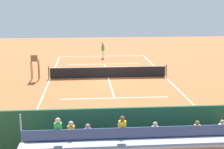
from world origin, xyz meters
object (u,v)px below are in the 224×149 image
Objects in this scene: umpire_chair at (35,65)px; courtside_bench at (161,130)px; tennis_racket at (95,59)px; bleacher_stand at (134,142)px; tennis_ball_far at (96,61)px; tennis_player at (103,49)px; tennis_ball_near at (101,60)px; equipment_bag at (122,140)px; tennis_net at (108,72)px.

courtside_bench is at bearing 120.92° from umpire_chair.
umpire_chair reaches higher than tennis_racket.
bleacher_stand is 137.27× the size of tennis_ball_far.
umpire_chair reaches higher than tennis_player.
tennis_player is 2.03m from tennis_ball_near.
umpire_chair is 32.42× the size of tennis_ball_near.
equipment_bag is 21.36m from tennis_ball_near.
bleacher_stand reaches higher than tennis_ball_near.
umpire_chair reaches higher than equipment_bag.
tennis_racket is at bearing -88.51° from equipment_bag.
tennis_player is at bearing -90.15° from bleacher_stand.
umpire_chair is 11.78m from tennis_player.
tennis_ball_far is (0.84, -23.12, -0.90)m from bleacher_stand.
bleacher_stand is at bearing 92.07° from tennis_ball_far.
umpire_chair is 9.75m from tennis_ball_far.
tennis_racket is (0.87, -9.21, -0.49)m from tennis_net.
tennis_ball_near is (-5.99, -8.22, -1.28)m from umpire_chair.
courtside_bench is 23.04m from tennis_player.
tennis_racket is at bearing -84.59° from tennis_net.
bleacher_stand reaches higher than equipment_bag.
umpire_chair is at bearing 53.90° from tennis_ball_near.
tennis_ball_near is (0.19, -23.29, -0.90)m from bleacher_stand.
tennis_net is 1.14× the size of bleacher_stand.
tennis_net is 11.44× the size of equipment_bag.
umpire_chair reaches higher than courtside_bench.
tennis_racket is (-5.33, -9.47, -1.30)m from umpire_chair.
courtside_bench is at bearing 96.25° from tennis_racket.
bleacher_stand is (0.01, 15.33, 0.44)m from tennis_net.
equipment_bag is at bearing 91.52° from tennis_ball_far.
tennis_net is at bearing 96.22° from tennis_ball_far.
umpire_chair is 2.38× the size of equipment_bag.
tennis_player is (-0.07, -25.05, 0.08)m from bleacher_stand.
courtside_bench is (-1.60, -2.06, -0.38)m from bleacher_stand.
equipment_bag is at bearing 88.78° from tennis_net.
tennis_net is 6.26m from umpire_chair.
tennis_net reaches higher than tennis_ball_near.
bleacher_stand is 15.48× the size of tennis_racket.
tennis_ball_near is (1.80, -21.23, -0.53)m from courtside_bench.
equipment_bag is 0.47× the size of tennis_player.
tennis_ball_far is at bearing -83.39° from courtside_bench.
bleacher_stand is at bearing 52.13° from courtside_bench.
courtside_bench reaches higher than tennis_racket.
umpire_chair is at bearing 60.65° from tennis_racket.
bleacher_stand reaches higher than umpire_chair.
tennis_ball_far is (-5.35, -8.05, -1.28)m from umpire_chair.
equipment_bag is (0.29, 13.40, -0.32)m from tennis_net.
umpire_chair is at bearing 2.45° from tennis_net.
tennis_net is 7.84m from tennis_ball_far.
bleacher_stand is 23.31m from tennis_ball_near.
bleacher_stand is 24.58m from tennis_racket.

